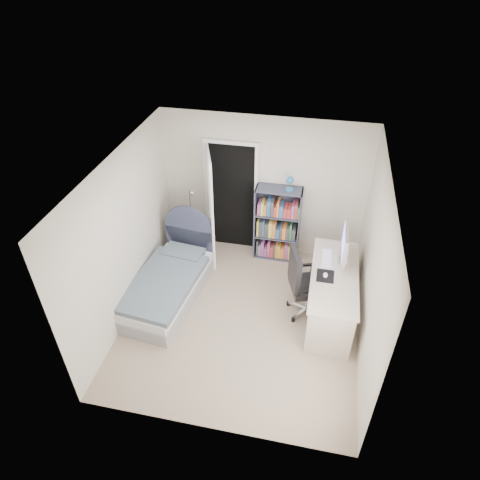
% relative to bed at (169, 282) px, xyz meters
% --- Properties ---
extents(room_shell, '(3.50, 3.70, 2.60)m').
position_rel_bed_xyz_m(room_shell, '(1.22, -0.26, 0.99)').
color(room_shell, gray).
rests_on(room_shell, ground).
extents(door, '(0.92, 0.79, 2.06)m').
position_rel_bed_xyz_m(door, '(0.50, 1.27, 0.77)').
color(door, black).
rests_on(door, ground).
extents(bed, '(1.09, 1.98, 1.16)m').
position_rel_bed_xyz_m(bed, '(0.00, 0.00, 0.00)').
color(bed, gray).
rests_on(bed, ground).
extents(nightstand, '(0.41, 0.41, 0.60)m').
position_rel_bed_xyz_m(nightstand, '(0.11, 1.33, 0.13)').
color(nightstand, '#D9C485').
rests_on(nightstand, ground).
extents(floor_lamp, '(0.19, 0.19, 1.30)m').
position_rel_bed_xyz_m(floor_lamp, '(0.06, 1.14, 0.27)').
color(floor_lamp, silver).
rests_on(floor_lamp, ground).
extents(bookcase, '(0.77, 0.33, 1.62)m').
position_rel_bed_xyz_m(bookcase, '(1.52, 1.36, 0.35)').
color(bookcase, '#3D4054').
rests_on(bookcase, ground).
extents(desk, '(0.67, 1.67, 1.37)m').
position_rel_bed_xyz_m(desk, '(2.50, 0.09, 0.18)').
color(desk, '#C1B2A2').
rests_on(desk, ground).
extents(office_chair, '(0.66, 0.67, 1.17)m').
position_rel_bed_xyz_m(office_chair, '(2.07, 0.04, 0.38)').
color(office_chair, silver).
rests_on(office_chair, ground).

